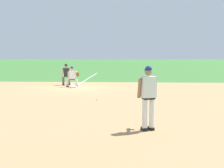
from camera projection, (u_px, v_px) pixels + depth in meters
ground_plane at (74, 88)px, 19.82m from camera, size 160.00×160.00×0.00m
infield_dirt_patch at (97, 101)px, 14.38m from camera, size 18.00×18.00×0.01m
foul_line_stripe at (88, 78)px, 26.65m from camera, size 13.76×0.10×0.00m
first_base_bag at (74, 87)px, 19.81m from camera, size 0.38×0.38×0.09m
baseball at (97, 99)px, 14.63m from camera, size 0.07×0.07×0.07m
pitcher at (148, 94)px, 8.89m from camera, size 0.81×0.60×1.86m
first_baseman at (72, 76)px, 20.16m from camera, size 0.85×0.96×1.34m
umpire at (66, 74)px, 21.25m from camera, size 0.58×0.67×1.46m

